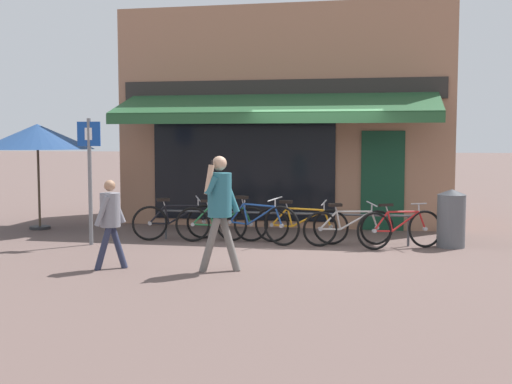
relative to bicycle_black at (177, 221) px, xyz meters
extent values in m
plane|color=brown|center=(2.59, -0.36, -0.36)|extent=(160.00, 160.00, 0.00)
cube|color=#9E7056|center=(1.66, 3.58, 2.05)|extent=(7.35, 3.00, 4.82)
cube|color=black|center=(0.85, 2.06, 0.89)|extent=(4.04, 0.04, 2.20)
cube|color=#143D28|center=(3.87, 2.06, 0.69)|extent=(0.90, 0.04, 2.10)
cube|color=#282623|center=(1.66, 2.06, 2.62)|extent=(6.98, 0.06, 0.44)
cube|color=#23512D|center=(1.66, 1.32, 2.29)|extent=(6.62, 1.54, 0.50)
cube|color=#23512D|center=(1.66, 0.56, 1.97)|extent=(6.62, 0.03, 0.20)
cylinder|color=#47494F|center=(2.04, 0.08, 0.19)|extent=(4.68, 0.04, 0.04)
cylinder|color=#47494F|center=(-0.25, 0.08, -0.09)|extent=(0.04, 0.04, 0.55)
cylinder|color=#47494F|center=(4.33, 0.08, -0.09)|extent=(0.04, 0.04, 0.55)
torus|color=black|center=(0.47, 0.22, -0.03)|extent=(0.66, 0.38, 0.68)
cylinder|color=#9E9EA3|center=(0.47, 0.22, -0.03)|extent=(0.09, 0.09, 0.08)
torus|color=black|center=(-0.47, -0.21, -0.03)|extent=(0.66, 0.38, 0.68)
cylinder|color=#9E9EA3|center=(-0.47, -0.21, -0.03)|extent=(0.09, 0.09, 0.08)
cylinder|color=black|center=(0.12, 0.04, 0.12)|extent=(0.55, 0.24, 0.36)
cylinder|color=black|center=(0.09, 0.01, 0.29)|extent=(0.59, 0.30, 0.05)
cylinder|color=black|center=(-0.17, -0.09, 0.13)|extent=(0.10, 0.11, 0.35)
cylinder|color=black|center=(-0.30, -0.13, -0.04)|extent=(0.34, 0.18, 0.05)
cylinder|color=black|center=(-0.33, -0.17, 0.14)|extent=(0.31, 0.13, 0.35)
cylinder|color=black|center=(0.43, 0.18, 0.13)|extent=(0.14, 0.12, 0.33)
cylinder|color=#9E9EA3|center=(-0.21, -0.13, 0.35)|extent=(0.06, 0.05, 0.11)
cube|color=black|center=(-0.22, -0.15, 0.42)|extent=(0.26, 0.20, 0.06)
cylinder|color=#9E9EA3|center=(0.39, 0.14, 0.35)|extent=(0.04, 0.05, 0.14)
cylinder|color=#9E9EA3|center=(0.39, 0.13, 0.42)|extent=(0.24, 0.48, 0.08)
torus|color=black|center=(1.43, 0.09, -0.04)|extent=(0.66, 0.22, 0.66)
cylinder|color=#9E9EA3|center=(1.43, 0.09, -0.04)|extent=(0.08, 0.08, 0.07)
torus|color=black|center=(0.36, -0.14, -0.04)|extent=(0.66, 0.22, 0.66)
cylinder|color=#9E9EA3|center=(0.36, -0.14, -0.04)|extent=(0.08, 0.08, 0.07)
cylinder|color=#23703D|center=(1.02, 0.01, 0.11)|extent=(0.60, 0.18, 0.35)
cylinder|color=#23703D|center=(0.98, 0.01, 0.28)|extent=(0.67, 0.18, 0.05)
cylinder|color=#23703D|center=(0.69, -0.06, 0.11)|extent=(0.12, 0.04, 0.34)
cylinder|color=#23703D|center=(0.55, -0.10, -0.05)|extent=(0.38, 0.11, 0.05)
cylinder|color=#23703D|center=(0.50, -0.10, 0.12)|extent=(0.32, 0.12, 0.34)
cylinder|color=#23703D|center=(1.37, 0.09, 0.12)|extent=(0.16, 0.04, 0.32)
cylinder|color=#9E9EA3|center=(0.63, -0.06, 0.33)|extent=(0.05, 0.02, 0.11)
cube|color=black|center=(0.62, -0.06, 0.40)|extent=(0.26, 0.15, 0.06)
cylinder|color=#9E9EA3|center=(1.31, 0.09, 0.34)|extent=(0.03, 0.04, 0.14)
cylinder|color=#9E9EA3|center=(1.31, 0.09, 0.41)|extent=(0.13, 0.51, 0.06)
torus|color=black|center=(2.08, -0.32, 0.00)|extent=(0.72, 0.34, 0.74)
cylinder|color=#9E9EA3|center=(2.08, -0.32, 0.00)|extent=(0.09, 0.08, 0.07)
torus|color=black|center=(1.05, 0.05, 0.00)|extent=(0.72, 0.34, 0.74)
cylinder|color=#9E9EA3|center=(1.05, 0.05, 0.00)|extent=(0.09, 0.08, 0.07)
cylinder|color=#1E4793|center=(1.68, -0.19, 0.17)|extent=(0.58, 0.26, 0.39)
cylinder|color=#1E4793|center=(1.64, -0.19, 0.36)|extent=(0.65, 0.26, 0.05)
cylinder|color=#1E4793|center=(1.36, -0.08, 0.17)|extent=(0.12, 0.04, 0.39)
cylinder|color=#1E4793|center=(1.23, -0.02, -0.01)|extent=(0.38, 0.16, 0.05)
cylinder|color=#1E4793|center=(1.18, -0.02, 0.18)|extent=(0.31, 0.17, 0.38)
cylinder|color=#1E4793|center=(2.02, -0.31, 0.18)|extent=(0.16, 0.06, 0.36)
cylinder|color=#9E9EA3|center=(1.31, -0.08, 0.41)|extent=(0.06, 0.03, 0.11)
cube|color=black|center=(1.29, -0.08, 0.48)|extent=(0.26, 0.18, 0.06)
cylinder|color=#9E9EA3|center=(1.96, -0.31, 0.42)|extent=(0.04, 0.04, 0.14)
cylinder|color=#9E9EA3|center=(1.95, -0.31, 0.49)|extent=(0.20, 0.50, 0.06)
torus|color=black|center=(2.94, -0.03, -0.03)|extent=(0.67, 0.15, 0.66)
cylinder|color=#9E9EA3|center=(2.94, -0.03, -0.03)|extent=(0.07, 0.07, 0.07)
torus|color=black|center=(1.84, 0.06, -0.03)|extent=(0.67, 0.15, 0.66)
cylinder|color=#9E9EA3|center=(1.84, 0.06, -0.03)|extent=(0.07, 0.07, 0.07)
cylinder|color=orange|center=(2.52, -0.01, 0.11)|extent=(0.61, 0.11, 0.35)
cylinder|color=orange|center=(2.48, -0.02, 0.28)|extent=(0.68, 0.09, 0.05)
cylinder|color=orange|center=(2.18, 0.02, 0.12)|extent=(0.13, 0.06, 0.35)
cylinder|color=orange|center=(2.03, 0.04, -0.04)|extent=(0.39, 0.06, 0.05)
cylinder|color=orange|center=(1.99, 0.03, 0.13)|extent=(0.33, 0.09, 0.35)
cylinder|color=orange|center=(2.88, -0.03, 0.12)|extent=(0.16, 0.05, 0.32)
cylinder|color=#9E9EA3|center=(2.12, 0.01, 0.34)|extent=(0.06, 0.03, 0.11)
cube|color=black|center=(2.11, 0.00, 0.41)|extent=(0.25, 0.12, 0.06)
cylinder|color=#9E9EA3|center=(2.82, -0.05, 0.34)|extent=(0.03, 0.04, 0.14)
cylinder|color=#9E9EA3|center=(2.82, -0.05, 0.41)|extent=(0.06, 0.52, 0.07)
torus|color=black|center=(3.77, 0.12, -0.04)|extent=(0.63, 0.32, 0.65)
cylinder|color=#9E9EA3|center=(3.77, 0.12, -0.04)|extent=(0.09, 0.09, 0.07)
torus|color=black|center=(2.77, -0.27, -0.04)|extent=(0.63, 0.32, 0.65)
cylinder|color=#9E9EA3|center=(2.77, -0.27, -0.04)|extent=(0.09, 0.09, 0.07)
cylinder|color=#BCB7B2|center=(3.39, -0.04, 0.10)|extent=(0.57, 0.23, 0.35)
cylinder|color=#BCB7B2|center=(3.36, -0.07, 0.26)|extent=(0.63, 0.27, 0.05)
cylinder|color=#BCB7B2|center=(3.09, -0.16, 0.11)|extent=(0.11, 0.10, 0.34)
cylinder|color=#BCB7B2|center=(2.95, -0.21, -0.05)|extent=(0.36, 0.17, 0.05)
cylinder|color=#BCB7B2|center=(2.91, -0.23, 0.11)|extent=(0.32, 0.12, 0.34)
cylinder|color=#BCB7B2|center=(3.72, 0.09, 0.11)|extent=(0.15, 0.11, 0.31)
cylinder|color=#9E9EA3|center=(3.04, -0.20, 0.32)|extent=(0.06, 0.05, 0.11)
cube|color=black|center=(3.03, -0.21, 0.39)|extent=(0.26, 0.18, 0.06)
cylinder|color=#9E9EA3|center=(3.67, 0.05, 0.33)|extent=(0.04, 0.04, 0.14)
cylinder|color=#9E9EA3|center=(3.67, 0.04, 0.40)|extent=(0.21, 0.49, 0.07)
torus|color=black|center=(4.61, 0.03, -0.03)|extent=(0.65, 0.40, 0.67)
cylinder|color=#9E9EA3|center=(4.61, 0.03, -0.03)|extent=(0.09, 0.09, 0.08)
torus|color=black|center=(3.72, -0.41, -0.03)|extent=(0.65, 0.40, 0.67)
cylinder|color=#9E9EA3|center=(3.72, -0.41, -0.03)|extent=(0.09, 0.09, 0.08)
cylinder|color=#B21E1E|center=(4.27, -0.12, 0.11)|extent=(0.50, 0.31, 0.35)
cylinder|color=#B21E1E|center=(4.23, -0.12, 0.28)|extent=(0.56, 0.30, 0.05)
cylinder|color=#B21E1E|center=(3.99, -0.25, 0.12)|extent=(0.12, 0.04, 0.35)
cylinder|color=#B21E1E|center=(3.88, -0.33, -0.04)|extent=(0.33, 0.18, 0.05)
cylinder|color=#B21E1E|center=(3.84, -0.33, 0.13)|extent=(0.27, 0.20, 0.35)
cylinder|color=#B21E1E|center=(4.56, 0.02, 0.12)|extent=(0.15, 0.05, 0.32)
cylinder|color=#9E9EA3|center=(3.94, -0.25, 0.34)|extent=(0.06, 0.03, 0.11)
cube|color=black|center=(3.92, -0.25, 0.41)|extent=(0.26, 0.20, 0.06)
cylinder|color=#9E9EA3|center=(4.50, 0.02, 0.35)|extent=(0.04, 0.05, 0.14)
cylinder|color=#9E9EA3|center=(4.49, 0.03, 0.41)|extent=(0.25, 0.48, 0.08)
cylinder|color=slate|center=(1.40, -2.77, 0.04)|extent=(0.35, 0.15, 0.84)
cylinder|color=slate|center=(1.65, -2.60, 0.04)|extent=(0.35, 0.15, 0.84)
cylinder|color=#286675|center=(1.52, -2.68, 0.76)|extent=(0.38, 0.38, 0.64)
sphere|color=tan|center=(1.52, -2.68, 1.22)|extent=(0.21, 0.21, 0.21)
cylinder|color=#286675|center=(1.64, -2.49, 0.76)|extent=(0.29, 0.14, 0.57)
cylinder|color=#286675|center=(1.45, -2.89, 0.91)|extent=(0.22, 0.18, 0.28)
cylinder|color=tan|center=(1.42, -2.87, 0.99)|extent=(0.16, 0.19, 0.43)
cube|color=black|center=(1.44, -2.83, 1.20)|extent=(0.03, 0.07, 0.14)
cylinder|color=#282D47|center=(-0.19, -2.92, -0.05)|extent=(0.29, 0.13, 0.66)
cylinder|color=#282D47|center=(-0.03, -2.74, -0.05)|extent=(0.29, 0.13, 0.66)
cylinder|color=gray|center=(-0.11, -2.83, 0.52)|extent=(0.34, 0.34, 0.50)
sphere|color=#A87A5B|center=(-0.11, -2.83, 0.88)|extent=(0.17, 0.17, 0.17)
cylinder|color=gray|center=(-0.06, -2.65, 0.52)|extent=(0.24, 0.17, 0.45)
cylinder|color=gray|center=(-0.16, -3.01, 0.52)|extent=(0.24, 0.17, 0.45)
cylinder|color=#515459|center=(5.07, 0.13, 0.11)|extent=(0.49, 0.49, 0.94)
cone|color=#33353A|center=(5.07, 0.13, 0.63)|extent=(0.50, 0.50, 0.10)
cylinder|color=slate|center=(-1.37, -0.83, 0.79)|extent=(0.07, 0.07, 2.30)
cube|color=#14429E|center=(-1.37, -0.84, 1.66)|extent=(0.44, 0.02, 0.44)
cube|color=white|center=(-1.37, -0.86, 1.66)|extent=(0.14, 0.01, 0.22)
cylinder|color=#4C3D2D|center=(-3.35, 0.87, 0.74)|extent=(0.05, 0.05, 2.20)
cone|color=navy|center=(-3.35, 0.87, 1.62)|extent=(2.37, 2.37, 0.53)
cylinder|color=#262628|center=(-3.35, 0.87, -0.33)|extent=(0.44, 0.44, 0.06)
camera|label=1|loc=(3.79, -11.67, 1.57)|focal=45.00mm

